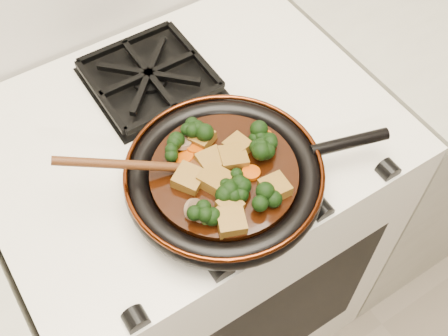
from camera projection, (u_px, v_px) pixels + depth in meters
stove at (196, 240)px, 1.42m from camera, size 0.76×0.60×0.90m
burner_grate_front at (226, 176)px, 0.97m from camera, size 0.23×0.23×0.03m
burner_grate_back at (149, 77)px, 1.11m from camera, size 0.23×0.23×0.03m
skillet at (225, 177)px, 0.93m from camera, size 0.45×0.33×0.05m
braising_sauce at (224, 175)px, 0.93m from camera, size 0.25×0.25×0.02m
tofu_cube_0 at (230, 206)px, 0.88m from camera, size 0.04×0.04×0.02m
tofu_cube_1 at (203, 138)px, 0.95m from camera, size 0.05×0.05×0.03m
tofu_cube_2 at (189, 179)px, 0.90m from camera, size 0.06×0.06×0.03m
tofu_cube_3 at (238, 146)px, 0.94m from camera, size 0.04×0.05×0.03m
tofu_cube_4 at (228, 214)px, 0.87m from camera, size 0.05×0.04×0.02m
tofu_cube_5 at (211, 162)px, 0.92m from camera, size 0.04×0.04×0.03m
tofu_cube_6 at (233, 158)px, 0.93m from camera, size 0.06×0.06×0.03m
tofu_cube_7 at (215, 180)px, 0.90m from camera, size 0.06×0.06×0.03m
tofu_cube_8 at (231, 222)px, 0.86m from camera, size 0.06×0.06×0.03m
tofu_cube_9 at (275, 188)px, 0.89m from camera, size 0.05×0.05×0.03m
broccoli_floret_0 at (263, 197)px, 0.88m from camera, size 0.08×0.08×0.06m
broccoli_floret_1 at (264, 138)px, 0.95m from camera, size 0.07×0.07×0.05m
broccoli_floret_2 at (174, 150)px, 0.93m from camera, size 0.08×0.08×0.06m
broccoli_floret_3 at (206, 218)px, 0.86m from camera, size 0.08×0.07×0.07m
broccoli_floret_4 at (234, 186)px, 0.90m from camera, size 0.07×0.06×0.06m
broccoli_floret_5 at (192, 131)px, 0.96m from camera, size 0.09×0.08×0.07m
broccoli_floret_6 at (221, 191)px, 0.89m from camera, size 0.08×0.08×0.07m
broccoli_floret_7 at (197, 134)px, 0.95m from camera, size 0.08×0.08×0.08m
broccoli_floret_8 at (266, 153)px, 0.93m from camera, size 0.09×0.08×0.07m
broccoli_floret_9 at (237, 191)px, 0.89m from camera, size 0.07×0.07×0.06m
carrot_coin_0 at (231, 180)px, 0.91m from camera, size 0.03×0.03×0.02m
carrot_coin_1 at (195, 149)px, 0.94m from camera, size 0.03×0.03×0.02m
carrot_coin_2 at (185, 158)px, 0.93m from camera, size 0.03×0.03×0.02m
carrot_coin_3 at (251, 173)px, 0.91m from camera, size 0.03×0.03×0.01m
carrot_coin_4 at (264, 138)px, 0.96m from camera, size 0.03×0.03×0.02m
mushroom_slice_0 at (194, 210)px, 0.87m from camera, size 0.04×0.04×0.03m
mushroom_slice_1 at (202, 213)px, 0.87m from camera, size 0.03×0.03×0.03m
mushroom_slice_2 at (182, 143)px, 0.95m from camera, size 0.05×0.05×0.02m
wooden_spoon at (159, 166)px, 0.90m from camera, size 0.14×0.08×0.23m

